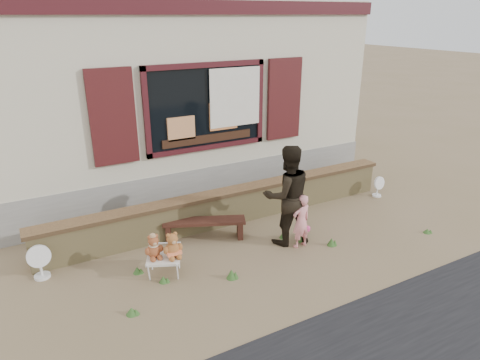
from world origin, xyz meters
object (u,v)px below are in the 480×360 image
adult (287,195)px  folding_chair (164,258)px  teddy_bear_right (172,244)px  bench (204,225)px  child (301,221)px  teddy_bear_left (154,246)px

adult → folding_chair: bearing=8.8°
teddy_bear_right → adult: 2.11m
bench → adult: (1.20, -0.77, 0.61)m
bench → teddy_bear_right: teddy_bear_right is taller
adult → teddy_bear_right: bearing=10.3°
child → folding_chair: bearing=-12.0°
teddy_bear_left → adult: size_ratio=0.22×
teddy_bear_left → teddy_bear_right: (0.26, -0.12, 0.01)m
folding_chair → child: size_ratio=0.67×
teddy_bear_left → teddy_bear_right: bearing=-0.0°
adult → child: bearing=125.2°
bench → adult: bearing=-9.4°
bench → child: (1.33, -1.03, 0.21)m
bench → teddy_bear_left: bearing=-125.9°
bench → folding_chair: bench is taller
bench → teddy_bear_right: size_ratio=3.50×
bench → child: child is taller
folding_chair → teddy_bear_left: 0.26m
folding_chair → child: (2.32, -0.30, 0.20)m
teddy_bear_left → teddy_bear_right: 0.28m
teddy_bear_left → child: child is taller
teddy_bear_left → teddy_bear_right: teddy_bear_right is taller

